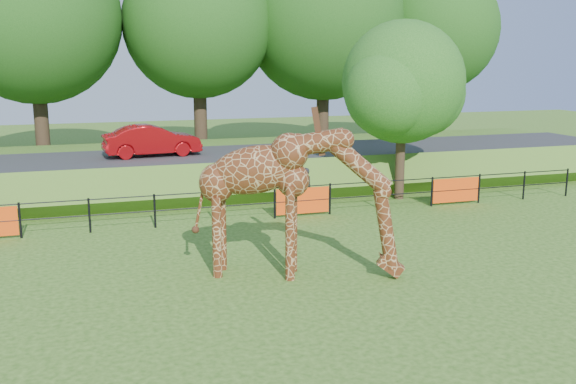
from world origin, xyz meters
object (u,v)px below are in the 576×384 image
at_px(giraffe, 298,203).
at_px(tree_east, 405,87).
at_px(car_red, 152,140).
at_px(visitor, 305,189).

xyz_separation_m(giraffe, tree_east, (6.72, 7.43, 2.42)).
relative_size(giraffe, tree_east, 0.77).
xyz_separation_m(car_red, tree_east, (8.98, -4.53, 2.22)).
relative_size(car_red, tree_east, 0.57).
relative_size(giraffe, car_red, 1.35).
relative_size(giraffe, visitor, 3.33).
bearing_deg(tree_east, giraffe, -132.13).
distance_m(car_red, visitor, 7.30).
xyz_separation_m(giraffe, visitor, (2.45, 6.53, -1.08)).
bearing_deg(visitor, giraffe, 56.21).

